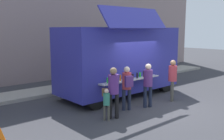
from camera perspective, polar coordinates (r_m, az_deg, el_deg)
The scene contains 10 objects.
ground_plane at distance 10.57m, azimuth 9.65°, elevation -7.72°, with size 60.00×60.00×0.00m, color #38383D.
curb_strip at distance 12.25m, azimuth -21.07°, elevation -5.54°, with size 28.00×1.60×0.15m, color #9E998E.
food_truck_main at distance 11.76m, azimuth 1.77°, elevation 2.43°, with size 5.72×2.98×3.87m.
traffic_cone_orange at distance 7.49m, azimuth -23.37°, elevation -13.23°, with size 0.36×0.36×0.55m, color orange.
trash_bin at distance 16.51m, azimuth 7.13°, elevation 0.06°, with size 0.60×0.60×0.97m, color #2F6436.
customer_front_ordering at distance 10.07m, azimuth 7.91°, elevation -2.53°, with size 0.35×0.35×1.71m.
customer_mid_with_backpack at distance 9.59m, azimuth 3.32°, elevation -3.06°, with size 0.44×0.54×1.66m.
customer_rear_waiting at distance 8.74m, azimuth 0.21°, elevation -4.07°, with size 0.52×0.49×1.76m.
customer_extra_browsing at distance 11.20m, azimuth 13.17°, elevation -1.43°, with size 0.35×0.35×1.74m.
child_near_queue at distance 8.63m, azimuth -1.21°, elevation -6.97°, with size 0.22×0.22×1.08m.
Camera 1 is at (-7.84, -6.42, 3.01)m, focal length 41.59 mm.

